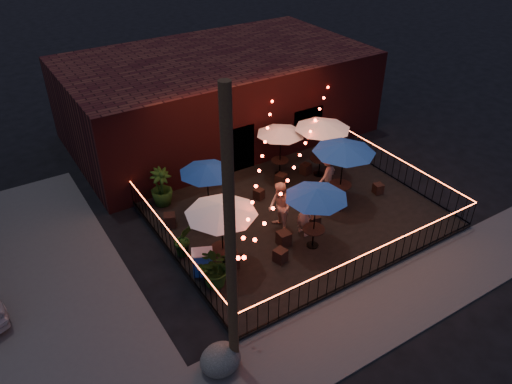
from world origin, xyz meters
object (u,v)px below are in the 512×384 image
at_px(boulder, 221,360).
at_px(cafe_table_0, 221,209).
at_px(cafe_table_3, 281,131).
at_px(cafe_table_4, 344,148).
at_px(cafe_table_5, 323,125).
at_px(utility_pole, 231,251).
at_px(cooler, 203,262).
at_px(cafe_table_1, 207,169).
at_px(cafe_table_2, 317,194).

bearing_deg(boulder, cafe_table_0, 59.78).
relative_size(cafe_table_3, cafe_table_4, 0.92).
distance_m(cafe_table_0, cafe_table_5, 7.03).
height_order(utility_pole, cooler, utility_pole).
relative_size(utility_pole, boulder, 7.96).
distance_m(utility_pole, boulder, 3.63).
height_order(cafe_table_0, cafe_table_3, cafe_table_0).
distance_m(utility_pole, cafe_table_1, 7.01).
relative_size(cafe_table_0, cafe_table_1, 1.18).
bearing_deg(cafe_table_5, cafe_table_1, -177.90).
bearing_deg(cafe_table_1, cafe_table_3, 15.70).
bearing_deg(cafe_table_3, boulder, -133.40).
bearing_deg(cafe_table_3, cooler, -145.84).
xyz_separation_m(cafe_table_0, cafe_table_2, (3.17, -0.69, -0.16)).
bearing_deg(cafe_table_0, cafe_table_4, 9.12).
xyz_separation_m(cafe_table_0, cafe_table_1, (0.95, 2.80, -0.27)).
height_order(cafe_table_2, cooler, cafe_table_2).
height_order(cafe_table_3, cooler, cafe_table_3).
bearing_deg(boulder, cafe_table_2, 27.64).
relative_size(cafe_table_1, cooler, 2.51).
height_order(cafe_table_3, cafe_table_4, cafe_table_4).
xyz_separation_m(cafe_table_3, cafe_table_5, (1.42, -0.92, 0.28)).
relative_size(cafe_table_0, cafe_table_4, 0.97).
xyz_separation_m(cafe_table_3, cooler, (-5.64, -3.83, -1.59)).
bearing_deg(cafe_table_0, cafe_table_3, 38.48).
bearing_deg(cafe_table_4, cafe_table_0, -170.88).
bearing_deg(cafe_table_2, utility_pole, -149.73).
bearing_deg(cafe_table_2, cafe_table_3, 68.98).
height_order(cafe_table_1, cooler, cafe_table_1).
height_order(cafe_table_4, cooler, cafe_table_4).
bearing_deg(boulder, cafe_table_1, 64.76).
xyz_separation_m(cafe_table_1, cooler, (-1.65, -2.71, -1.59)).
height_order(cafe_table_1, cafe_table_2, cafe_table_2).
bearing_deg(boulder, cafe_table_4, 29.26).
xyz_separation_m(cafe_table_5, boulder, (-8.33, -6.38, -2.08)).
relative_size(cafe_table_3, boulder, 2.48).
bearing_deg(cafe_table_2, boulder, -152.36).
distance_m(cafe_table_4, cooler, 6.74).
height_order(cafe_table_2, cafe_table_3, cafe_table_2).
relative_size(utility_pole, cafe_table_3, 3.21).
xyz_separation_m(cooler, boulder, (-1.27, -3.48, -0.21)).
distance_m(cafe_table_1, cooler, 3.54).
relative_size(cafe_table_0, boulder, 2.63).
bearing_deg(cafe_table_4, cafe_table_3, 104.15).
bearing_deg(utility_pole, cafe_table_5, 39.14).
relative_size(cafe_table_2, boulder, 2.60).
bearing_deg(utility_pole, cafe_table_3, 48.53).
bearing_deg(cafe_table_1, cafe_table_4, -21.68).
relative_size(cafe_table_5, boulder, 3.04).
relative_size(cafe_table_1, boulder, 2.22).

